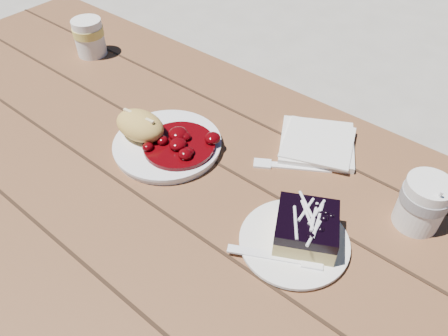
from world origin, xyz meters
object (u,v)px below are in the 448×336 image
Objects in this scene: blueberry_cake at (306,228)px; coffee_cup at (422,203)px; main_plate at (168,145)px; bread_roll at (140,125)px; picnic_table at (214,251)px; dessert_plate at (294,242)px; second_cup at (89,37)px.

coffee_cup is (0.13, 0.16, 0.01)m from blueberry_cake.
coffee_cup reaches higher than main_plate.
bread_roll is 0.55m from coffee_cup.
picnic_table is 0.24m from dessert_plate.
coffee_cup reaches higher than dessert_plate.
bread_roll is 0.40m from blueberry_cake.
coffee_cup is (0.31, 0.19, 0.21)m from picnic_table.
blueberry_cake is 1.37× the size of second_cup.
main_plate is 0.34m from dessert_plate.
bread_roll reaches higher than blueberry_cake.
second_cup is (-0.38, 0.17, 0.00)m from bread_roll.
coffee_cup is at bearing 31.12° from picnic_table.
bread_roll reaches higher than main_plate.
picnic_table is 0.42m from coffee_cup.
coffee_cup and second_cup have the same top height.
dessert_plate is 0.80m from second_cup.
main_plate is at bearing -164.03° from coffee_cup.
bread_roll is (-0.22, 0.03, 0.21)m from picnic_table.
dessert_plate is (0.17, 0.01, 0.17)m from picnic_table.
second_cup is at bearing 166.21° from dessert_plate.
blueberry_cake reaches higher than main_plate.
main_plate is (-0.17, 0.05, 0.17)m from picnic_table.
dessert_plate is 0.23m from coffee_cup.
main_plate reaches higher than dessert_plate.
bread_roll is 1.15× the size of second_cup.
picnic_table is at bearing -18.34° from second_cup.
second_cup reaches higher than picnic_table.
dessert_plate is at bearing -151.47° from blueberry_cake.
main_plate is 1.22× the size of dessert_plate.
blueberry_cake is (0.01, 0.01, 0.03)m from dessert_plate.
picnic_table is 0.30m from bread_roll.
coffee_cup is 1.00× the size of second_cup.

